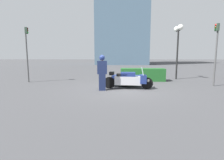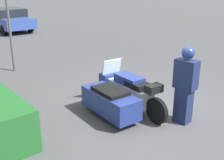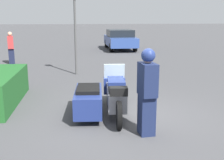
{
  "view_description": "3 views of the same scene",
  "coord_description": "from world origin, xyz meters",
  "px_view_note": "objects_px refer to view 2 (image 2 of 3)",
  "views": [
    {
      "loc": [
        0.0,
        -9.06,
        1.74
      ],
      "look_at": [
        -0.41,
        -0.46,
        0.55
      ],
      "focal_mm": 28.0,
      "sensor_mm": 36.0,
      "label": 1
    },
    {
      "loc": [
        -4.41,
        4.7,
        3.12
      ],
      "look_at": [
        0.53,
        0.64,
        0.85
      ],
      "focal_mm": 45.0,
      "sensor_mm": 36.0,
      "label": 2
    },
    {
      "loc": [
        -6.27,
        1.01,
        2.41
      ],
      "look_at": [
        0.97,
        0.21,
        0.74
      ],
      "focal_mm": 45.0,
      "sensor_mm": 36.0,
      "label": 3
    }
  ],
  "objects_px": {
    "police_motorcycle": "(117,95)",
    "traffic_light_near": "(7,6)",
    "officer_rider": "(185,84)",
    "parked_car_background": "(8,19)"
  },
  "relations": [
    {
      "from": "police_motorcycle",
      "to": "traffic_light_near",
      "type": "height_order",
      "value": "traffic_light_near"
    },
    {
      "from": "traffic_light_near",
      "to": "officer_rider",
      "type": "bearing_deg",
      "value": 9.24
    },
    {
      "from": "parked_car_background",
      "to": "traffic_light_near",
      "type": "bearing_deg",
      "value": 159.33
    },
    {
      "from": "police_motorcycle",
      "to": "traffic_light_near",
      "type": "xyz_separation_m",
      "value": [
        4.93,
        0.69,
        1.85
      ]
    },
    {
      "from": "police_motorcycle",
      "to": "parked_car_background",
      "type": "distance_m",
      "value": 13.84
    },
    {
      "from": "police_motorcycle",
      "to": "traffic_light_near",
      "type": "bearing_deg",
      "value": 11.37
    },
    {
      "from": "traffic_light_near",
      "to": "police_motorcycle",
      "type": "bearing_deg",
      "value": 3.57
    },
    {
      "from": "officer_rider",
      "to": "parked_car_background",
      "type": "relative_size",
      "value": 0.41
    },
    {
      "from": "officer_rider",
      "to": "parked_car_background",
      "type": "bearing_deg",
      "value": -101.1
    },
    {
      "from": "officer_rider",
      "to": "traffic_light_near",
      "type": "distance_m",
      "value": 6.63
    }
  ]
}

